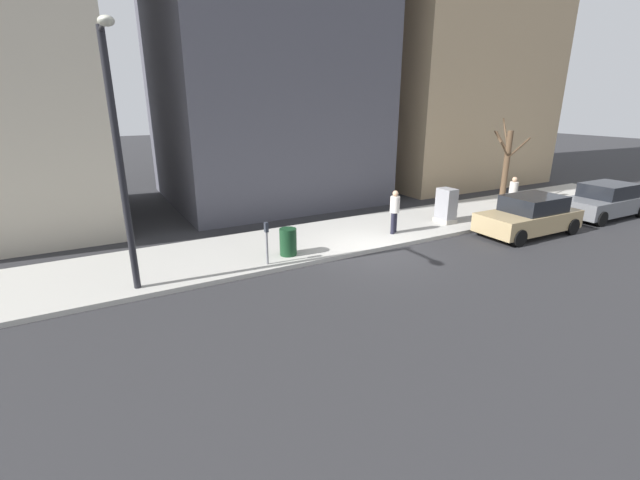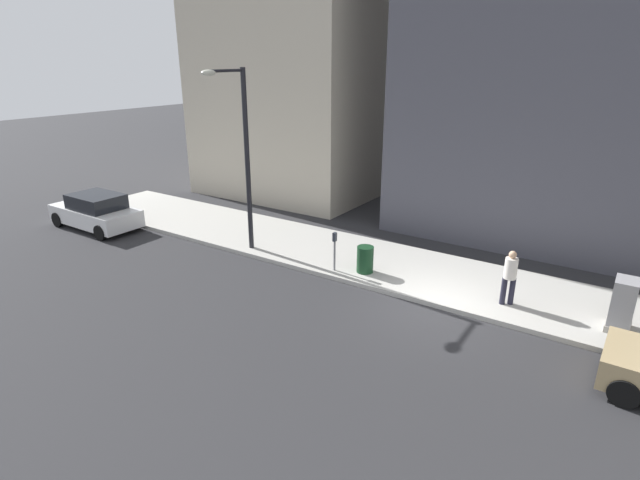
{
  "view_description": "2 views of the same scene",
  "coord_description": "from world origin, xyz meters",
  "px_view_note": "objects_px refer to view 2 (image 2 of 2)",
  "views": [
    {
      "loc": [
        -11.22,
        8.43,
        5.01
      ],
      "look_at": [
        -0.38,
        2.35,
        0.95
      ],
      "focal_mm": 24.0,
      "sensor_mm": 36.0,
      "label": 1
    },
    {
      "loc": [
        -12.8,
        -4.45,
        6.94
      ],
      "look_at": [
        0.28,
        4.23,
        1.2
      ],
      "focal_mm": 28.0,
      "sensor_mm": 36.0,
      "label": 2
    }
  ],
  "objects_px": {
    "parked_car_white": "(96,212)",
    "streetlamp": "(241,147)",
    "utility_box": "(622,305)",
    "parking_meter": "(335,247)",
    "pedestrian_midblock": "(510,275)",
    "office_block_center": "(557,12)",
    "trash_bin": "(365,259)"
  },
  "relations": [
    {
      "from": "pedestrian_midblock",
      "to": "parking_meter",
      "type": "bearing_deg",
      "value": 154.85
    },
    {
      "from": "streetlamp",
      "to": "office_block_center",
      "type": "relative_size",
      "value": 0.38
    },
    {
      "from": "parked_car_white",
      "to": "trash_bin",
      "type": "height_order",
      "value": "parked_car_white"
    },
    {
      "from": "utility_box",
      "to": "trash_bin",
      "type": "relative_size",
      "value": 1.59
    },
    {
      "from": "parked_car_white",
      "to": "streetlamp",
      "type": "distance_m",
      "value": 8.16
    },
    {
      "from": "streetlamp",
      "to": "trash_bin",
      "type": "relative_size",
      "value": 7.22
    },
    {
      "from": "trash_bin",
      "to": "office_block_center",
      "type": "relative_size",
      "value": 0.05
    },
    {
      "from": "parked_car_white",
      "to": "pedestrian_midblock",
      "type": "bearing_deg",
      "value": -82.25
    },
    {
      "from": "parking_meter",
      "to": "pedestrian_midblock",
      "type": "distance_m",
      "value": 5.56
    },
    {
      "from": "parked_car_white",
      "to": "utility_box",
      "type": "bearing_deg",
      "value": -82.87
    },
    {
      "from": "pedestrian_midblock",
      "to": "office_block_center",
      "type": "xyz_separation_m",
      "value": [
        9.32,
        1.43,
        7.56
      ]
    },
    {
      "from": "utility_box",
      "to": "office_block_center",
      "type": "distance_m",
      "value": 12.77
    },
    {
      "from": "parking_meter",
      "to": "streetlamp",
      "type": "height_order",
      "value": "streetlamp"
    },
    {
      "from": "utility_box",
      "to": "pedestrian_midblock",
      "type": "bearing_deg",
      "value": 93.18
    },
    {
      "from": "parking_meter",
      "to": "trash_bin",
      "type": "bearing_deg",
      "value": -64.12
    },
    {
      "from": "utility_box",
      "to": "parking_meter",
      "type": "bearing_deg",
      "value": 95.81
    },
    {
      "from": "parking_meter",
      "to": "office_block_center",
      "type": "height_order",
      "value": "office_block_center"
    },
    {
      "from": "pedestrian_midblock",
      "to": "utility_box",
      "type": "bearing_deg",
      "value": -29.12
    },
    {
      "from": "trash_bin",
      "to": "pedestrian_midblock",
      "type": "relative_size",
      "value": 0.54
    },
    {
      "from": "streetlamp",
      "to": "pedestrian_midblock",
      "type": "height_order",
      "value": "streetlamp"
    },
    {
      "from": "parking_meter",
      "to": "pedestrian_midblock",
      "type": "height_order",
      "value": "pedestrian_midblock"
    },
    {
      "from": "parking_meter",
      "to": "pedestrian_midblock",
      "type": "relative_size",
      "value": 0.81
    },
    {
      "from": "parked_car_white",
      "to": "streetlamp",
      "type": "bearing_deg",
      "value": -79.52
    },
    {
      "from": "streetlamp",
      "to": "trash_bin",
      "type": "height_order",
      "value": "streetlamp"
    },
    {
      "from": "utility_box",
      "to": "pedestrian_midblock",
      "type": "relative_size",
      "value": 0.86
    },
    {
      "from": "streetlamp",
      "to": "pedestrian_midblock",
      "type": "distance_m",
      "value": 9.78
    },
    {
      "from": "parked_car_white",
      "to": "pedestrian_midblock",
      "type": "xyz_separation_m",
      "value": [
        2.18,
        -16.65,
        0.35
      ]
    },
    {
      "from": "parked_car_white",
      "to": "utility_box",
      "type": "distance_m",
      "value": 19.64
    },
    {
      "from": "utility_box",
      "to": "office_block_center",
      "type": "bearing_deg",
      "value": 25.06
    },
    {
      "from": "pedestrian_midblock",
      "to": "parked_car_white",
      "type": "bearing_deg",
      "value": 155.16
    },
    {
      "from": "streetlamp",
      "to": "pedestrian_midblock",
      "type": "relative_size",
      "value": 3.92
    },
    {
      "from": "streetlamp",
      "to": "parking_meter",
      "type": "bearing_deg",
      "value": -87.47
    }
  ]
}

